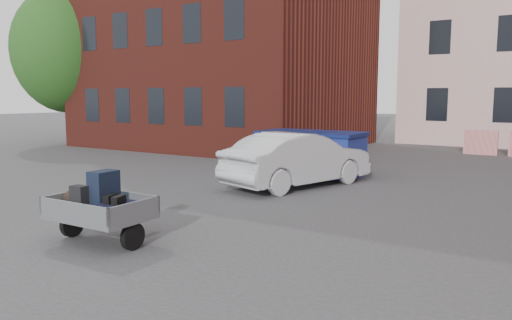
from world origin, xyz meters
The scene contains 7 objects.
ground centered at (0.00, 0.00, 0.00)m, with size 120.00×120.00×0.00m, color #38383A.
building_brick centered at (-9.00, 13.00, 7.00)m, with size 12.00×10.00×14.00m, color #591E16.
far_building centered at (-20.00, 22.00, 4.00)m, with size 6.00×6.00×8.00m, color maroon.
tree centered at (-16.00, 9.00, 5.17)m, with size 5.28×5.28×8.30m.
trailer centered at (-0.67, -1.96, 0.61)m, with size 1.62×1.82×1.20m.
dumpster centered at (-1.06, 6.50, 0.67)m, with size 3.18×1.65×1.33m.
silver_car centered at (-0.41, 4.46, 0.72)m, with size 1.53×4.40×1.45m, color #B3B6BB.
Camera 1 is at (5.81, -7.28, 2.40)m, focal length 35.00 mm.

